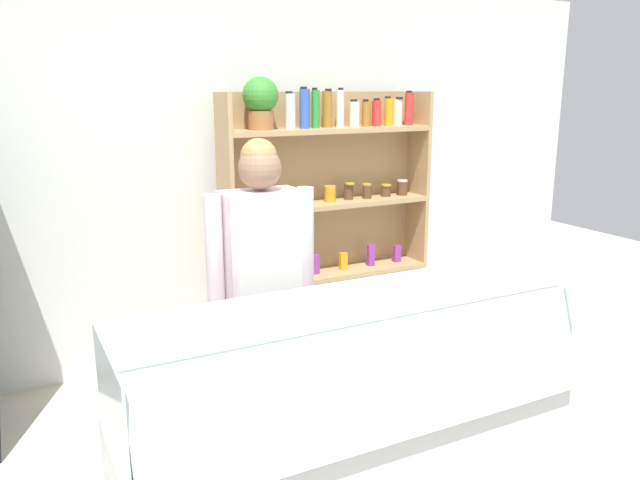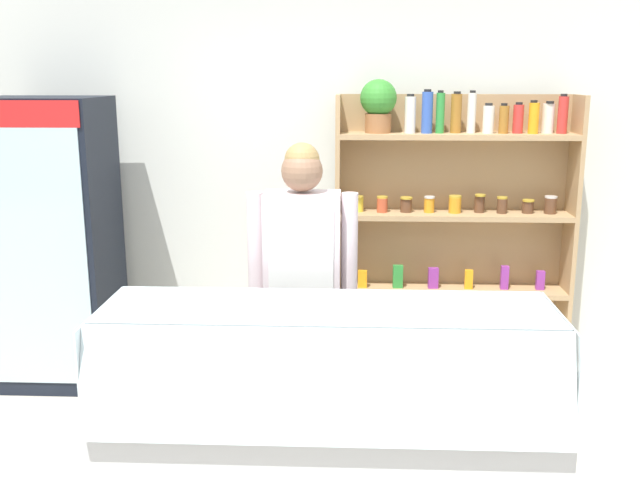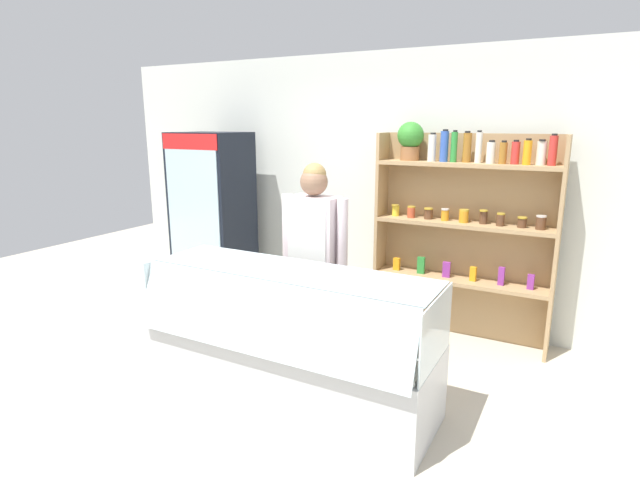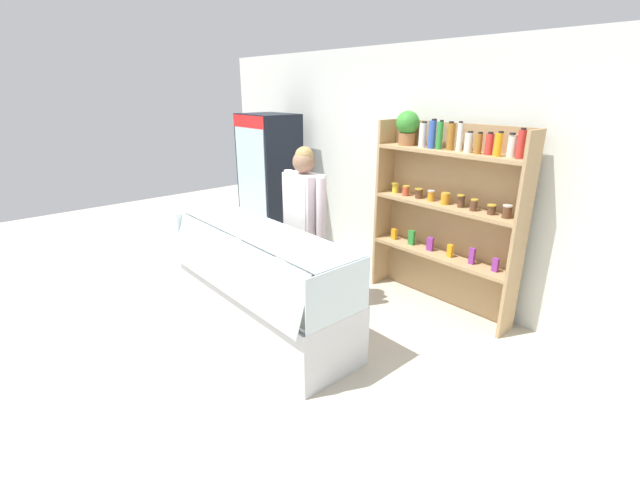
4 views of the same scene
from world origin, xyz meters
TOP-DOWN VIEW (x-y plane):
  - ground_plane at (0.00, 0.00)m, footprint 12.00×12.00m
  - back_wall at (0.00, 2.06)m, footprint 6.80×0.10m
  - drinks_fridge at (-1.87, 1.47)m, footprint 0.77×0.63m
  - shelving_unit at (0.77, 1.80)m, footprint 1.62×0.29m
  - deli_display_case at (-0.00, 0.05)m, footprint 2.13×0.76m
  - shop_clerk at (-0.16, 0.70)m, footprint 0.60×0.25m

SIDE VIEW (x-z plane):
  - ground_plane at x=0.00m, z-range 0.00..0.00m
  - deli_display_case at x=0.00m, z-range -0.19..0.82m
  - drinks_fridge at x=-1.87m, z-range 0.00..1.91m
  - shop_clerk at x=-0.16m, z-range 0.16..1.86m
  - shelving_unit at x=0.77m, z-range 0.14..2.16m
  - back_wall at x=0.00m, z-range 0.00..2.70m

